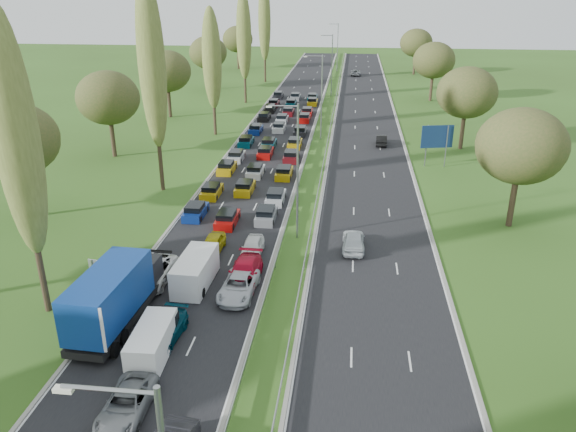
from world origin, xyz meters
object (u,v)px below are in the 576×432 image
(white_van_front, at_px, (153,340))
(blue_lorry, at_px, (116,295))
(direction_sign, at_px, (437,138))
(info_sign, at_px, (98,269))
(near_car_2, at_px, (153,273))
(near_car_3, at_px, (150,274))
(white_van_rear, at_px, (196,269))

(white_van_front, bearing_deg, blue_lorry, 137.07)
(direction_sign, bearing_deg, blue_lorry, -123.55)
(white_van_front, distance_m, info_sign, 10.44)
(white_van_front, relative_size, info_sign, 2.36)
(near_car_2, relative_size, blue_lorry, 0.55)
(near_car_3, bearing_deg, info_sign, -167.94)
(near_car_3, height_order, direction_sign, direction_sign)
(blue_lorry, bearing_deg, white_van_rear, 61.24)
(near_car_2, xyz_separation_m, info_sign, (-3.85, -0.93, 0.58))
(near_car_3, distance_m, info_sign, 3.78)
(near_car_3, distance_m, blue_lorry, 5.69)
(near_car_2, bearing_deg, white_van_front, -69.18)
(white_van_front, xyz_separation_m, white_van_rear, (0.23, 8.96, 0.14))
(white_van_rear, distance_m, info_sign, 7.26)
(info_sign, bearing_deg, white_van_rear, 9.23)
(blue_lorry, xyz_separation_m, direction_sign, (25.36, 38.23, 1.38))
(blue_lorry, distance_m, direction_sign, 45.90)
(blue_lorry, relative_size, info_sign, 4.80)
(blue_lorry, distance_m, white_van_front, 4.74)
(near_car_2, xyz_separation_m, near_car_3, (-0.18, -0.20, 0.00))
(near_car_3, xyz_separation_m, white_van_rear, (3.49, 0.44, 0.37))
(white_van_rear, relative_size, info_sign, 2.70)
(near_car_2, distance_m, blue_lorry, 5.90)
(white_van_front, xyz_separation_m, direction_sign, (21.88, 41.24, 2.55))
(near_car_3, height_order, white_van_rear, white_van_rear)
(white_van_front, height_order, white_van_rear, white_van_rear)
(blue_lorry, height_order, white_van_rear, blue_lorry)
(direction_sign, bearing_deg, info_sign, -130.74)
(near_car_2, xyz_separation_m, blue_lorry, (-0.41, -5.72, 1.39))
(near_car_3, bearing_deg, white_van_front, -68.17)
(white_van_rear, xyz_separation_m, direction_sign, (21.64, 32.28, 2.40))
(white_van_rear, bearing_deg, blue_lorry, -120.10)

